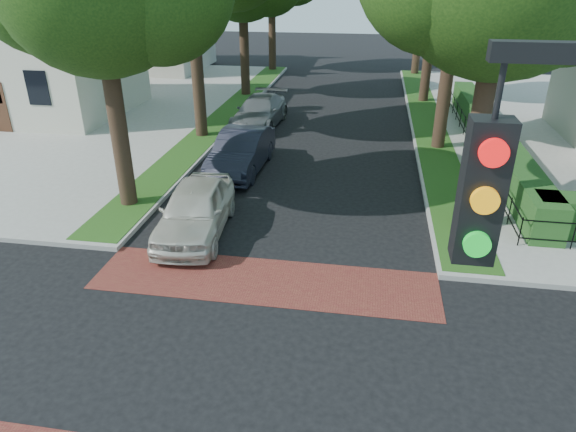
# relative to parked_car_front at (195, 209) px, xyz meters

# --- Properties ---
(ground) EXTENTS (120.00, 120.00, 0.00)m
(ground) POSITION_rel_parked_car_front_xyz_m (2.61, -5.53, -0.79)
(ground) COLOR black
(ground) RESTS_ON ground
(crosswalk_far) EXTENTS (9.00, 2.20, 0.01)m
(crosswalk_far) POSITION_rel_parked_car_front_xyz_m (2.61, -2.33, -0.79)
(crosswalk_far) COLOR maroon
(crosswalk_far) RESTS_ON ground
(grass_strip_ne) EXTENTS (1.60, 29.80, 0.02)m
(grass_strip_ne) POSITION_rel_parked_car_front_xyz_m (8.01, 13.57, -0.63)
(grass_strip_ne) COLOR #244914
(grass_strip_ne) RESTS_ON sidewalk_ne
(grass_strip_nw) EXTENTS (1.60, 29.80, 0.02)m
(grass_strip_nw) POSITION_rel_parked_car_front_xyz_m (-2.79, 13.57, -0.63)
(grass_strip_nw) COLOR #244914
(grass_strip_nw) RESTS_ON sidewalk_nw
(hedge_main_road) EXTENTS (1.00, 18.00, 1.20)m
(hedge_main_road) POSITION_rel_parked_car_front_xyz_m (10.31, 9.47, -0.04)
(hedge_main_road) COLOR #17451B
(hedge_main_road) RESTS_ON sidewalk_ne
(fence_main_road) EXTENTS (0.06, 18.00, 0.90)m
(fence_main_road) POSITION_rel_parked_car_front_xyz_m (9.51, 9.47, -0.19)
(fence_main_road) COLOR black
(fence_main_road) RESTS_ON sidewalk_ne
(house_left_near) EXTENTS (10.00, 9.00, 10.14)m
(house_left_near) POSITION_rel_parked_car_front_xyz_m (-12.88, 12.46, 4.25)
(house_left_near) COLOR beige
(house_left_near) RESTS_ON sidewalk_nw
(house_left_far) EXTENTS (10.00, 9.00, 10.14)m
(house_left_far) POSITION_rel_parked_car_front_xyz_m (-12.88, 26.46, 4.25)
(house_left_far) COLOR beige
(house_left_far) RESTS_ON sidewalk_nw
(parked_car_front) EXTENTS (2.26, 4.79, 1.58)m
(parked_car_front) POSITION_rel_parked_car_front_xyz_m (0.00, 0.00, 0.00)
(parked_car_front) COLOR beige
(parked_car_front) RESTS_ON ground
(parked_car_middle) EXTENTS (1.86, 4.97, 1.62)m
(parked_car_middle) POSITION_rel_parked_car_front_xyz_m (0.06, 5.49, 0.02)
(parked_car_middle) COLOR black
(parked_car_middle) RESTS_ON ground
(parked_car_rear) EXTENTS (2.41, 5.26, 1.49)m
(parked_car_rear) POSITION_rel_parked_car_front_xyz_m (-0.59, 11.97, -0.05)
(parked_car_rear) COLOR slate
(parked_car_rear) RESTS_ON ground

